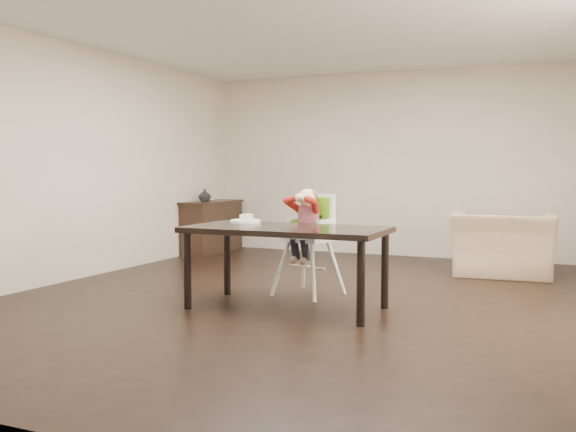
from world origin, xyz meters
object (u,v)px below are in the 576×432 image
high_chair (310,220)px  sideboard (212,227)px  armchair (503,233)px  dining_table (286,236)px

high_chair → sideboard: (-2.59, 2.48, -0.36)m
armchair → dining_table: bearing=55.5°
high_chair → armchair: high_chair is taller
dining_table → sideboard: sideboard is taller
dining_table → sideboard: size_ratio=1.43×
high_chair → armchair: size_ratio=0.92×
dining_table → high_chair: high_chair is taller
sideboard → armchair: bearing=-6.1°
dining_table → high_chair: (-0.05, 0.70, 0.09)m
armchair → sideboard: armchair is taller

